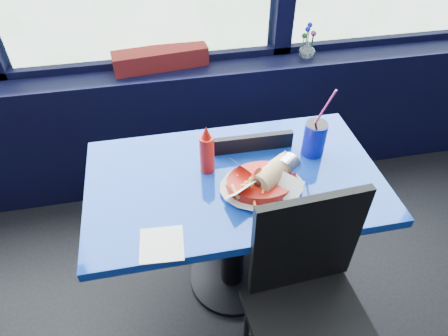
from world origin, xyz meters
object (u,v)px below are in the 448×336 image
soda_cup (315,138)px  near_table (234,207)px  chair_near_back (244,178)px  ketchup_bottle (207,152)px  chair_near_front (309,299)px  food_basket (263,181)px  flower_vase (308,48)px  planter_box (161,58)px

soda_cup → near_table: bearing=-166.1°
near_table → soda_cup: 0.46m
chair_near_back → ketchup_bottle: 0.47m
chair_near_front → food_basket: size_ratio=2.88×
chair_near_back → flower_vase: size_ratio=4.14×
chair_near_front → chair_near_back: (-0.07, 0.74, -0.07)m
food_basket → ketchup_bottle: ketchup_bottle is taller
planter_box → chair_near_back: bearing=-68.6°
planter_box → flower_vase: (0.83, -0.05, 0.01)m
chair_near_back → soda_cup: bearing=146.3°
planter_box → food_basket: (0.32, -0.98, -0.06)m
near_table → ketchup_bottle: (-0.10, 0.07, 0.28)m
chair_near_front → planter_box: (-0.40, 1.37, 0.30)m
planter_box → ketchup_bottle: ketchup_bottle is taller
chair_near_front → planter_box: 1.46m
soda_cup → ketchup_bottle: bearing=-177.3°
near_table → chair_near_back: chair_near_back is taller
chair_near_back → planter_box: bearing=-61.3°
near_table → planter_box: size_ratio=2.33×
chair_near_back → planter_box: 0.81m
ketchup_bottle → flower_vase: bearing=47.8°
ketchup_bottle → soda_cup: (0.47, 0.02, -0.02)m
flower_vase → ketchup_bottle: bearing=-132.2°
chair_near_back → ketchup_bottle: ketchup_bottle is taller
near_table → chair_near_front: 0.50m
flower_vase → soda_cup: 0.79m
chair_near_back → flower_vase: bearing=-129.4°
planter_box → food_basket: bearing=-78.5°
chair_near_back → food_basket: food_basket is taller
chair_near_back → food_basket: (-0.02, -0.35, 0.31)m
chair_near_back → flower_vase: (0.49, 0.58, 0.38)m
food_basket → ketchup_bottle: bearing=131.3°
planter_box → food_basket: 1.03m
flower_vase → soda_cup: size_ratio=0.61×
flower_vase → soda_cup: soda_cup is taller
planter_box → food_basket: planter_box is taller
near_table → flower_vase: size_ratio=6.00×
flower_vase → chair_near_back: bearing=-130.3°
chair_near_front → food_basket: bearing=98.6°
flower_vase → ketchup_bottle: (-0.71, -0.78, -0.01)m
near_table → flower_vase: 1.08m
flower_vase → planter_box: bearing=176.5°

